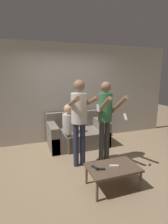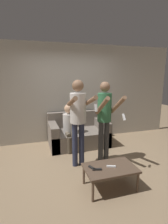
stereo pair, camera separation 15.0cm
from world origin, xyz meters
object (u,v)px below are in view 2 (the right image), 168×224
Objects in this scene: coffee_table at (110,169)px; remote_far at (92,168)px; person_standing_right at (105,114)px; person_seated at (69,125)px; couch at (78,134)px; remote_near at (97,169)px; person_standing_left at (78,114)px; remote_mid at (111,166)px.

remote_far reaches higher than coffee_table.
person_seated is (-0.56, 0.88, -0.43)m from person_standing_right.
couch is 2.01m from remote_near.
coffee_table is (0.02, -1.97, 0.05)m from couch.
person_standing_right is (0.28, -1.11, 0.78)m from couch.
remote_far is (-0.56, -0.81, -0.68)m from person_standing_right.
coffee_table is 5.50× the size of remote_near.
remote_far is (-0.06, 0.07, 0.00)m from remote_near.
coffee_table is at bearing -9.23° from remote_far.
person_standing_left reaches higher than couch.
remote_near and remote_far have the same top height.
person_seated reaches higher than remote_near.
remote_near is at bearing -96.23° from couch.
person_standing_right is 1.22m from remote_near.
remote_near is at bearing -175.53° from remote_mid.
person_seated is (0.00, 0.87, -0.48)m from person_standing_left.
couch is at bearing 40.09° from person_seated.
person_standing_right is at bearing 74.22° from remote_mid.
person_seated reaches higher than remote_mid.
person_standing_right reaches higher than remote_mid.
person_standing_right is 1.16m from coffee_table.
remote_near is 1.01× the size of remote_mid.
person_standing_right is at bearing -0.62° from person_standing_left.
person_seated is (-0.28, -0.23, 0.35)m from couch.
person_standing_right reaches higher than coffee_table.
couch is 9.95× the size of remote_near.
person_seated is at bearing 122.52° from person_standing_right.
coffee_table is at bearing -106.91° from person_standing_right.
remote_far is at bearing 171.25° from remote_mid.
remote_mid is (-0.24, -0.86, -0.68)m from person_standing_right.
coffee_table is 0.06m from remote_mid.
remote_far is (-0.32, 0.05, 0.00)m from remote_mid.
person_standing_left is 1.09m from remote_far.
couch is 1.95m from remote_far.
person_standing_right is 1.13m from person_seated.
remote_mid is at bearing -8.75° from remote_far.
person_standing_right is 11.41× the size of remote_far.
remote_mid is 1.01× the size of remote_far.
remote_near is at bearing -48.93° from remote_far.
remote_far is at bearing -98.22° from couch.
couch is 10.00× the size of remote_mid.
remote_mid and remote_far have the same top height.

